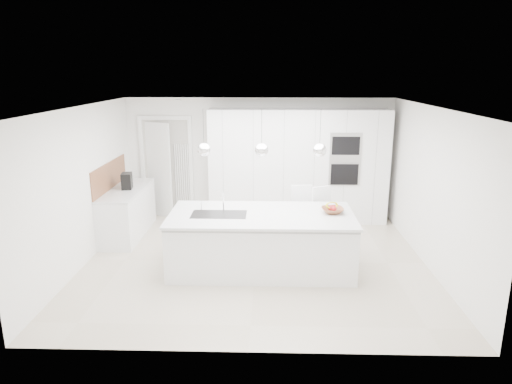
{
  "coord_description": "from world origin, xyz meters",
  "views": [
    {
      "loc": [
        0.21,
        -6.93,
        3.03
      ],
      "look_at": [
        0.0,
        0.3,
        1.1
      ],
      "focal_mm": 32.0,
      "sensor_mm": 36.0,
      "label": 1
    }
  ],
  "objects_px": {
    "espresso_machine": "(127,181)",
    "bar_stool_left": "(301,219)",
    "island_base": "(261,244)",
    "bar_stool_right": "(322,221)",
    "fruit_bowl": "(332,210)"
  },
  "relations": [
    {
      "from": "espresso_machine",
      "to": "bar_stool_left",
      "type": "distance_m",
      "value": 3.31
    },
    {
      "from": "espresso_machine",
      "to": "island_base",
      "type": "bearing_deg",
      "value": -40.02
    },
    {
      "from": "espresso_machine",
      "to": "bar_stool_left",
      "type": "relative_size",
      "value": 0.26
    },
    {
      "from": "bar_stool_right",
      "to": "bar_stool_left",
      "type": "bearing_deg",
      "value": 148.08
    },
    {
      "from": "fruit_bowl",
      "to": "bar_stool_left",
      "type": "distance_m",
      "value": 0.91
    },
    {
      "from": "espresso_machine",
      "to": "bar_stool_right",
      "type": "height_order",
      "value": "espresso_machine"
    },
    {
      "from": "island_base",
      "to": "fruit_bowl",
      "type": "relative_size",
      "value": 8.28
    },
    {
      "from": "fruit_bowl",
      "to": "bar_stool_left",
      "type": "bearing_deg",
      "value": 120.96
    },
    {
      "from": "island_base",
      "to": "bar_stool_left",
      "type": "distance_m",
      "value": 1.08
    },
    {
      "from": "island_base",
      "to": "bar_stool_right",
      "type": "relative_size",
      "value": 2.52
    },
    {
      "from": "fruit_bowl",
      "to": "espresso_machine",
      "type": "bearing_deg",
      "value": 158.91
    },
    {
      "from": "island_base",
      "to": "bar_stool_right",
      "type": "bearing_deg",
      "value": 37.74
    },
    {
      "from": "island_base",
      "to": "bar_stool_right",
      "type": "distance_m",
      "value": 1.29
    },
    {
      "from": "bar_stool_left",
      "to": "fruit_bowl",
      "type": "bearing_deg",
      "value": -63.11
    },
    {
      "from": "island_base",
      "to": "bar_stool_right",
      "type": "height_order",
      "value": "bar_stool_right"
    }
  ]
}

